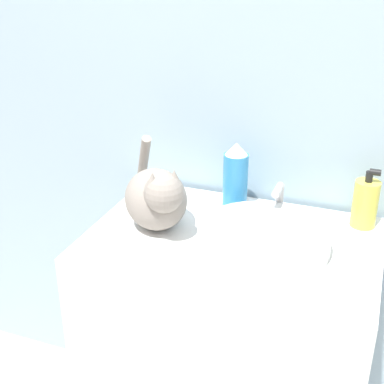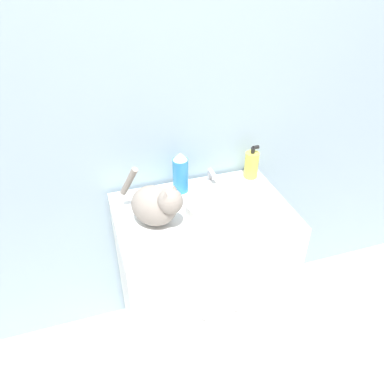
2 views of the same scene
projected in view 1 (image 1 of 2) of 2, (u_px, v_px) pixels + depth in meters
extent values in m
cube|color=#9EB7C6|center=(267.00, 78.00, 1.57)|extent=(6.00, 0.05, 2.50)
cube|color=white|center=(228.00, 361.00, 1.65)|extent=(0.79, 0.53, 0.88)
cylinder|color=silver|center=(263.00, 239.00, 1.40)|extent=(0.35, 0.35, 0.06)
cylinder|color=silver|center=(279.00, 201.00, 1.55)|extent=(0.02, 0.02, 0.10)
cylinder|color=silver|center=(278.00, 190.00, 1.50)|extent=(0.02, 0.07, 0.02)
cylinder|color=white|center=(258.00, 209.00, 1.58)|extent=(0.03, 0.03, 0.03)
cylinder|color=white|center=(299.00, 215.00, 1.54)|extent=(0.03, 0.03, 0.03)
ellipsoid|color=gray|center=(156.00, 199.00, 1.49)|extent=(0.26, 0.27, 0.17)
sphere|color=gray|center=(164.00, 193.00, 1.39)|extent=(0.15, 0.15, 0.11)
cone|color=gray|center=(152.00, 180.00, 1.36)|extent=(0.05, 0.05, 0.04)
cone|color=gray|center=(174.00, 177.00, 1.38)|extent=(0.05, 0.05, 0.04)
cylinder|color=gray|center=(144.00, 158.00, 1.57)|extent=(0.09, 0.10, 0.16)
cylinder|color=#EADB4C|center=(365.00, 204.00, 1.50)|extent=(0.07, 0.07, 0.14)
cylinder|color=black|center=(369.00, 177.00, 1.46)|extent=(0.02, 0.02, 0.03)
cylinder|color=black|center=(375.00, 172.00, 1.45)|extent=(0.03, 0.02, 0.02)
cylinder|color=#338CCC|center=(235.00, 181.00, 1.60)|extent=(0.07, 0.07, 0.17)
cone|color=white|center=(236.00, 149.00, 1.55)|extent=(0.07, 0.07, 0.04)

